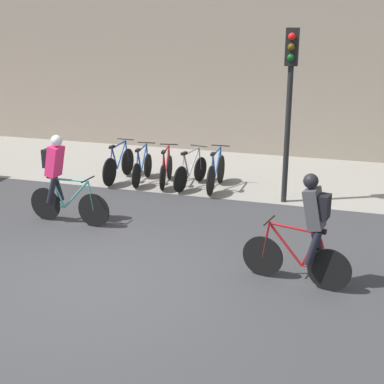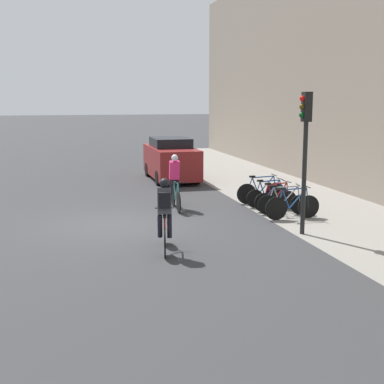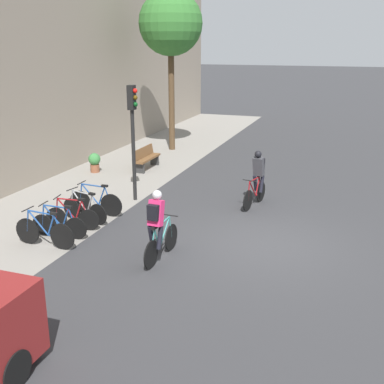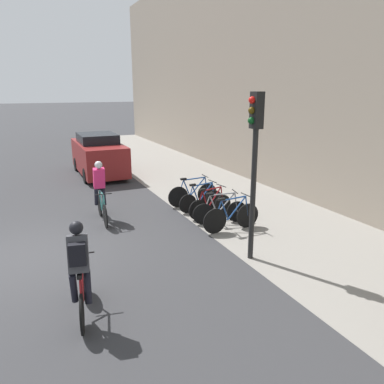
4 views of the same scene
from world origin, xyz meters
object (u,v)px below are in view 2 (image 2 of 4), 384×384
(cyclist_pink, at_px, (175,180))
(parked_bike_0, at_px, (261,191))
(cyclist_grey, at_px, (165,214))
(parked_bike_1, at_px, (268,196))
(parked_bike_2, at_px, (276,199))
(parked_bike_3, at_px, (284,203))
(parked_bike_4, at_px, (292,206))
(parked_car, at_px, (171,160))
(traffic_light_pole, at_px, (305,137))

(cyclist_pink, height_order, parked_bike_0, cyclist_pink)
(cyclist_grey, bearing_deg, parked_bike_1, 135.51)
(cyclist_grey, distance_m, parked_bike_2, 5.84)
(parked_bike_3, distance_m, parked_bike_4, 0.64)
(parked_bike_3, relative_size, parked_bike_4, 0.92)
(parked_bike_1, bearing_deg, parked_bike_4, 0.02)
(parked_bike_1, height_order, parked_car, parked_car)
(cyclist_grey, relative_size, parked_bike_3, 1.10)
(parked_bike_4, distance_m, parked_car, 8.71)
(traffic_light_pole, relative_size, parked_car, 0.87)
(parked_bike_4, xyz_separation_m, parked_car, (-8.48, -1.92, 0.49))
(parked_bike_3, bearing_deg, cyclist_grey, -53.91)
(parked_bike_4, distance_m, traffic_light_pole, 2.80)
(cyclist_pink, xyz_separation_m, parked_bike_4, (2.39, 3.07, -0.53))
(cyclist_grey, height_order, parked_bike_3, cyclist_grey)
(cyclist_grey, relative_size, parked_bike_0, 1.01)
(parked_bike_2, bearing_deg, parked_bike_1, -179.96)
(parked_bike_0, height_order, parked_bike_1, parked_bike_0)
(cyclist_pink, xyz_separation_m, parked_car, (-6.09, 1.15, -0.05))
(cyclist_pink, xyz_separation_m, parked_bike_0, (-0.15, 3.07, -0.54))
(parked_bike_1, distance_m, parked_bike_4, 1.90)
(cyclist_pink, height_order, cyclist_grey, cyclist_pink)
(cyclist_pink, xyz_separation_m, parked_bike_1, (0.49, 3.07, -0.57))
(parked_bike_2, distance_m, parked_car, 7.48)
(traffic_light_pole, bearing_deg, parked_bike_4, 163.74)
(parked_bike_1, xyz_separation_m, parked_bike_3, (1.27, -0.00, 0.01))
(parked_bike_1, distance_m, parked_car, 6.87)
(parked_bike_1, bearing_deg, cyclist_pink, -99.06)
(cyclist_grey, height_order, parked_car, parked_car)
(cyclist_grey, bearing_deg, cyclist_pink, 165.14)
(cyclist_grey, bearing_deg, parked_bike_2, 131.12)
(cyclist_pink, bearing_deg, parked_bike_2, 69.89)
(parked_bike_2, bearing_deg, traffic_light_pole, -9.48)
(cyclist_pink, relative_size, parked_bike_2, 1.15)
(parked_bike_1, distance_m, parked_bike_2, 0.63)
(parked_bike_0, bearing_deg, parked_bike_1, -0.04)
(parked_bike_2, xyz_separation_m, parked_bike_4, (1.27, 0.00, 0.03))
(traffic_light_pole, xyz_separation_m, parked_car, (-10.18, -1.42, -1.68))
(cyclist_grey, bearing_deg, parked_car, 167.43)
(cyclist_pink, height_order, parked_bike_3, cyclist_pink)
(parked_bike_1, height_order, parked_bike_4, parked_bike_4)
(parked_bike_2, distance_m, traffic_light_pole, 3.73)
(parked_bike_2, bearing_deg, parked_bike_0, 180.00)
(parked_bike_1, xyz_separation_m, parked_bike_2, (0.63, 0.00, -0.00))
(parked_bike_0, xyz_separation_m, parked_bike_3, (1.90, -0.00, -0.02))
(parked_bike_2, relative_size, parked_bike_3, 0.96)
(cyclist_grey, relative_size, parked_bike_1, 1.12)
(parked_bike_1, relative_size, parked_bike_4, 0.91)
(parked_bike_0, xyz_separation_m, parked_bike_1, (0.64, -0.00, -0.03))
(cyclist_grey, bearing_deg, traffic_light_pole, 102.47)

